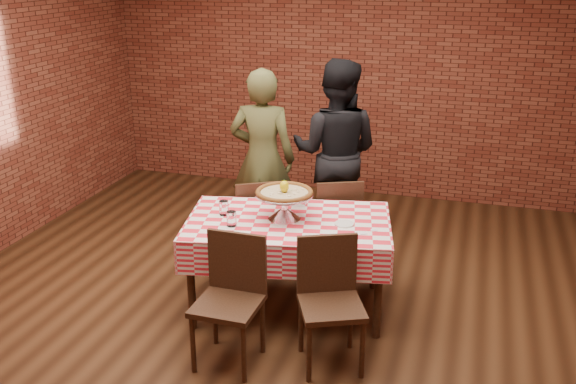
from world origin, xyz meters
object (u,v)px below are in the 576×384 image
object	(u,v)px
chair_near_left	(228,305)
diner_olive	(263,159)
water_glass_left	(232,219)
chair_near_right	(331,307)
diner_black	(336,152)
pizza_stand	(284,206)
chair_far_left	(254,222)
condiment_caddy	(300,196)
water_glass_right	(224,208)
pizza	(284,193)
table	(288,265)
chair_far_right	(335,222)

from	to	relation	value
chair_near_left	diner_olive	bearing A→B (deg)	102.98
chair_near_left	water_glass_left	bearing A→B (deg)	109.08
chair_near_right	diner_black	bearing A→B (deg)	78.20
pizza_stand	chair_far_left	bearing A→B (deg)	127.64
pizza_stand	chair_near_left	bearing A→B (deg)	-98.78
condiment_caddy	diner_olive	distance (m)	1.00
water_glass_left	diner_black	xyz separation A→B (m)	(0.43, 1.66, 0.09)
condiment_caddy	water_glass_left	bearing A→B (deg)	-126.73
diner_olive	water_glass_right	bearing A→B (deg)	88.26
pizza	water_glass_right	size ratio (longest dim) A/B	3.85
water_glass_left	chair_far_left	bearing A→B (deg)	98.47
table	chair_far_left	xyz separation A→B (m)	(-0.51, 0.64, 0.05)
water_glass_left	condiment_caddy	distance (m)	0.68
pizza_stand	water_glass_left	xyz separation A→B (m)	(-0.34, -0.26, -0.04)
table	pizza_stand	size ratio (longest dim) A/B	3.38
chair_near_left	diner_olive	world-z (taller)	diner_olive
chair_near_left	chair_far_right	distance (m)	1.70
water_glass_right	chair_far_right	world-z (taller)	chair_far_right
water_glass_right	pizza_stand	bearing A→B (deg)	7.58
chair_near_right	water_glass_left	bearing A→B (deg)	129.27
pizza	condiment_caddy	size ratio (longest dim) A/B	2.91
chair_far_left	chair_far_right	distance (m)	0.73
water_glass_left	chair_near_right	size ratio (longest dim) A/B	0.13
table	pizza	world-z (taller)	pizza
chair_near_left	chair_far_left	bearing A→B (deg)	103.63
chair_far_left	diner_black	xyz separation A→B (m)	(0.56, 0.80, 0.47)
chair_near_right	table	bearing A→B (deg)	102.89
pizza_stand	pizza	size ratio (longest dim) A/B	1.03
chair_far_left	diner_olive	xyz separation A→B (m)	(-0.09, 0.51, 0.44)
pizza	chair_near_left	distance (m)	1.03
water_glass_left	chair_near_left	bearing A→B (deg)	-71.98
table	condiment_caddy	xyz separation A→B (m)	(-0.01, 0.34, 0.46)
chair_near_left	chair_near_right	distance (m)	0.71
chair_far_left	water_glass_right	bearing A→B (deg)	59.09
chair_near_right	diner_black	world-z (taller)	diner_black
table	chair_far_left	bearing A→B (deg)	128.61
pizza	water_glass_right	xyz separation A→B (m)	(-0.48, -0.06, -0.15)
pizza	chair_near_left	bearing A→B (deg)	-98.78
pizza	chair_far_left	distance (m)	0.94
table	chair_far_right	bearing A→B (deg)	76.09
chair_far_right	condiment_caddy	bearing A→B (deg)	42.15
diner_olive	chair_near_left	bearing A→B (deg)	96.43
chair_far_left	diner_olive	distance (m)	0.68
table	diner_black	world-z (taller)	diner_black
chair_near_left	chair_far_right	size ratio (longest dim) A/B	1.03
table	water_glass_left	size ratio (longest dim) A/B	13.42
pizza	chair_far_right	bearing A→B (deg)	72.76
chair_near_right	condiment_caddy	bearing A→B (deg)	92.62
pizza_stand	chair_far_right	bearing A→B (deg)	72.76
pizza	chair_near_right	size ratio (longest dim) A/B	0.49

